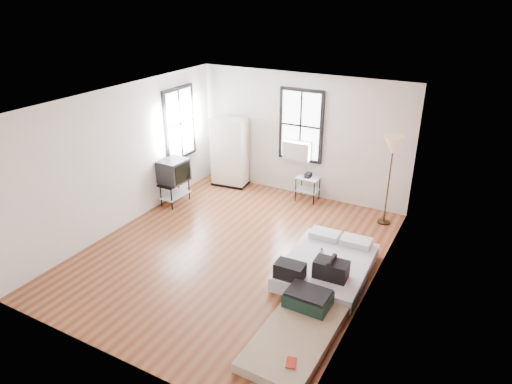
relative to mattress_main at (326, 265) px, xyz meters
The scene contains 8 objects.
ground 1.76m from the mattress_main, behind, with size 6.00×6.00×0.00m, color #5A2817.
room_shell 2.19m from the mattress_main, behind, with size 5.02×6.02×2.80m.
mattress_main is the anchor object (origin of this frame).
mattress_bare 1.62m from the mattress_main, 83.44° to the right, with size 0.97×1.79×0.38m.
wardrobe 4.29m from the mattress_main, 144.00° to the left, with size 0.89×0.57×1.67m.
side_table 2.94m from the mattress_main, 118.93° to the left, with size 0.50×0.40×0.66m.
floor_lamp 2.75m from the mattress_main, 80.06° to the left, with size 0.40×0.40×1.86m.
tv_stand 4.13m from the mattress_main, 165.74° to the left, with size 0.54×0.75×1.03m.
Camera 1 is at (3.81, -6.14, 4.47)m, focal length 32.00 mm.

